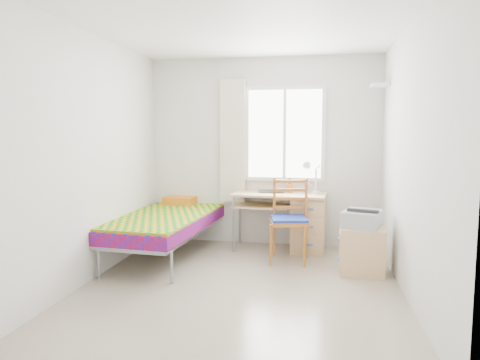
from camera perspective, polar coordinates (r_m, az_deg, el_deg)
name	(u,v)px	position (r m, az deg, el deg)	size (l,w,h in m)	color
floor	(241,285)	(4.53, 0.19, -13.82)	(3.50, 3.50, 0.00)	#BCAD93
ceiling	(242,25)	(4.39, 0.21, 20.01)	(3.50, 3.50, 0.00)	white
wall_back	(263,152)	(6.00, 3.10, 3.76)	(3.20, 3.20, 0.00)	silver
wall_left	(94,157)	(4.81, -18.94, 2.86)	(3.50, 3.50, 0.00)	silver
wall_right	(410,161)	(4.29, 21.76, 2.40)	(3.50, 3.50, 0.00)	silver
window	(285,134)	(5.94, 5.97, 6.12)	(1.10, 0.04, 1.30)	white
curtain	(233,141)	(5.99, -0.98, 5.20)	(0.35, 0.05, 1.70)	beige
floating_shelf	(380,85)	(5.68, 18.12, 11.92)	(0.20, 0.32, 0.03)	white
bed	(168,220)	(5.59, -9.62, -5.27)	(1.16, 2.22, 0.93)	gray
desk	(303,220)	(5.76, 8.44, -5.27)	(1.26, 0.65, 0.76)	tan
chair	(290,215)	(5.26, 6.65, -4.64)	(0.51, 0.51, 1.02)	#A04F1F
cabinet	(361,250)	(5.01, 15.88, -8.98)	(0.50, 0.44, 0.52)	tan
printer	(362,218)	(4.97, 15.93, -4.92)	(0.49, 0.53, 0.19)	#ABADB4
laptop	(271,192)	(5.75, 4.22, -1.58)	(0.36, 0.23, 0.03)	black
pen_cup	(290,188)	(5.83, 6.63, -1.10)	(0.09, 0.09, 0.11)	orange
task_lamp	(311,174)	(5.61, 9.45, 0.82)	(0.23, 0.33, 0.44)	white
book	(266,206)	(5.74, 3.48, -3.49)	(0.18, 0.25, 0.02)	gray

